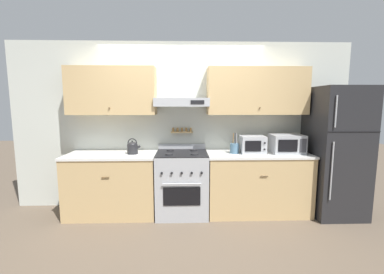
# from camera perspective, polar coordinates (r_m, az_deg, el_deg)

# --- Properties ---
(ground_plane) EXTENTS (16.00, 16.00, 0.00)m
(ground_plane) POSITION_cam_1_polar(r_m,az_deg,el_deg) (3.71, -2.24, -18.52)
(ground_plane) COLOR brown
(wall_back) EXTENTS (5.20, 0.46, 2.55)m
(wall_back) POSITION_cam_1_polar(r_m,az_deg,el_deg) (3.96, -1.59, 5.30)
(wall_back) COLOR silver
(wall_back) RESTS_ON ground_plane
(counter_left) EXTENTS (1.29, 0.68, 0.90)m
(counter_left) POSITION_cam_1_polar(r_m,az_deg,el_deg) (4.00, -17.18, -9.93)
(counter_left) COLOR tan
(counter_left) RESTS_ON ground_plane
(counter_right) EXTENTS (1.49, 0.68, 0.90)m
(counter_right) POSITION_cam_1_polar(r_m,az_deg,el_deg) (4.01, 14.22, -9.79)
(counter_right) COLOR tan
(counter_right) RESTS_ON ground_plane
(stove_range) EXTENTS (0.74, 0.70, 0.99)m
(stove_range) POSITION_cam_1_polar(r_m,az_deg,el_deg) (3.84, -2.23, -10.16)
(stove_range) COLOR #ADAFB5
(stove_range) RESTS_ON ground_plane
(refrigerator) EXTENTS (0.70, 0.79, 1.86)m
(refrigerator) POSITION_cam_1_polar(r_m,az_deg,el_deg) (4.28, 29.18, -2.82)
(refrigerator) COLOR #232326
(refrigerator) RESTS_ON ground_plane
(tea_kettle) EXTENTS (0.19, 0.15, 0.23)m
(tea_kettle) POSITION_cam_1_polar(r_m,az_deg,el_deg) (3.80, -13.08, -2.28)
(tea_kettle) COLOR #232326
(tea_kettle) RESTS_ON counter_left
(microwave) EXTENTS (0.45, 0.38, 0.27)m
(microwave) POSITION_cam_1_polar(r_m,az_deg,el_deg) (4.03, 20.27, -1.40)
(microwave) COLOR #ADAFB5
(microwave) RESTS_ON counter_right
(utensil_crock) EXTENTS (0.13, 0.13, 0.30)m
(utensil_crock) POSITION_cam_1_polar(r_m,az_deg,el_deg) (3.80, 9.43, -2.42)
(utensil_crock) COLOR slate
(utensil_crock) RESTS_ON counter_right
(toaster_oven) EXTENTS (0.35, 0.29, 0.25)m
(toaster_oven) POSITION_cam_1_polar(r_m,az_deg,el_deg) (3.85, 13.30, -1.65)
(toaster_oven) COLOR #ADAFB5
(toaster_oven) RESTS_ON counter_right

